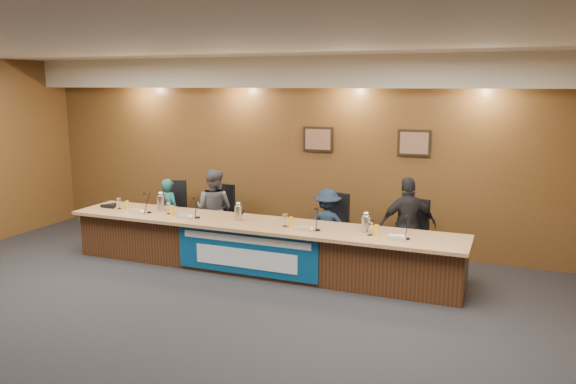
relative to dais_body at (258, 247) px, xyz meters
name	(u,v)px	position (x,y,z in m)	size (l,w,h in m)	color
floor	(168,334)	(0.00, -2.40, -0.35)	(10.00, 10.00, 0.00)	black
ceiling	(155,40)	(0.00, -2.40, 2.85)	(10.00, 8.00, 0.04)	silver
wall_back	(297,153)	(0.00, 1.60, 1.25)	(10.00, 0.04, 3.20)	brown
soffit	(291,72)	(0.00, 1.35, 2.60)	(10.00, 0.50, 0.50)	beige
dais_body	(258,247)	(0.00, 0.00, 0.00)	(6.00, 0.80, 0.70)	#422312
dais_top	(256,224)	(0.00, -0.05, 0.38)	(6.10, 0.95, 0.05)	#A87B4F
banner	(246,253)	(0.00, -0.41, 0.03)	(2.20, 0.02, 0.65)	navy
banner_text_upper	(245,240)	(0.00, -0.43, 0.23)	(2.00, 0.01, 0.10)	silver
banner_text_lower	(245,259)	(0.00, -0.43, -0.05)	(1.60, 0.01, 0.28)	silver
wall_photo_left	(318,139)	(0.40, 1.57, 1.50)	(0.52, 0.04, 0.42)	black
wall_photo_right	(414,143)	(2.00, 1.57, 1.50)	(0.52, 0.04, 0.42)	black
panelist_a	(169,211)	(-2.04, 0.71, 0.23)	(0.42, 0.28, 1.16)	#1A5853
panelist_b	(214,210)	(-1.14, 0.71, 0.34)	(0.67, 0.52, 1.38)	#4F5055
panelist_c	(327,226)	(0.86, 0.71, 0.24)	(0.76, 0.44, 1.18)	#122133
panelist_d	(408,226)	(2.10, 0.71, 0.37)	(0.84, 0.35, 1.44)	black
office_chair_a	(172,216)	(-2.04, 0.81, 0.13)	(0.48, 0.48, 0.08)	black
office_chair_b	(217,220)	(-1.14, 0.81, 0.13)	(0.48, 0.48, 0.08)	black
office_chair_c	(329,232)	(0.86, 0.81, 0.13)	(0.48, 0.48, 0.08)	black
office_chair_d	(408,240)	(2.10, 0.81, 0.13)	(0.48, 0.48, 0.08)	black
nameplate_a	(135,211)	(-2.02, -0.26, 0.45)	(0.24, 0.06, 0.09)	white
microphone_a	(149,212)	(-1.84, -0.14, 0.41)	(0.07, 0.07, 0.02)	black
juice_glass_a	(127,205)	(-2.30, -0.08, 0.47)	(0.06, 0.06, 0.15)	yellow
water_glass_a	(119,204)	(-2.47, -0.08, 0.49)	(0.08, 0.08, 0.18)	silver
nameplate_b	(183,216)	(-1.13, -0.27, 0.45)	(0.24, 0.06, 0.09)	white
microphone_b	(198,217)	(-0.94, -0.15, 0.41)	(0.07, 0.07, 0.02)	black
juice_glass_b	(172,210)	(-1.42, -0.12, 0.47)	(0.06, 0.06, 0.15)	yellow
water_glass_b	(169,208)	(-1.51, -0.08, 0.49)	(0.08, 0.08, 0.18)	silver
nameplate_c	(303,228)	(0.82, -0.26, 0.45)	(0.24, 0.06, 0.09)	white
microphone_c	(318,230)	(1.00, -0.16, 0.41)	(0.07, 0.07, 0.02)	black
juice_glass_c	(291,222)	(0.59, -0.13, 0.47)	(0.06, 0.06, 0.15)	yellow
water_glass_c	(285,220)	(0.49, -0.12, 0.49)	(0.08, 0.08, 0.18)	silver
nameplate_d	(396,238)	(2.12, -0.28, 0.45)	(0.24, 0.06, 0.09)	white
microphone_d	(407,239)	(2.24, -0.14, 0.41)	(0.07, 0.07, 0.02)	black
juice_glass_d	(376,230)	(1.82, -0.12, 0.47)	(0.06, 0.06, 0.15)	yellow
water_glass_d	(370,229)	(1.73, -0.13, 0.49)	(0.08, 0.08, 0.18)	silver
carafe_left	(161,203)	(-1.74, 0.06, 0.53)	(0.13, 0.13, 0.25)	silver
carafe_mid	(239,213)	(-0.30, -0.03, 0.51)	(0.12, 0.12, 0.22)	silver
carafe_right	(366,224)	(1.65, 0.02, 0.51)	(0.13, 0.13, 0.23)	silver
speakerphone	(110,206)	(-2.69, -0.03, 0.43)	(0.32, 0.32, 0.05)	black
paper_stack	(397,237)	(2.10, -0.10, 0.40)	(0.22, 0.30, 0.01)	white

